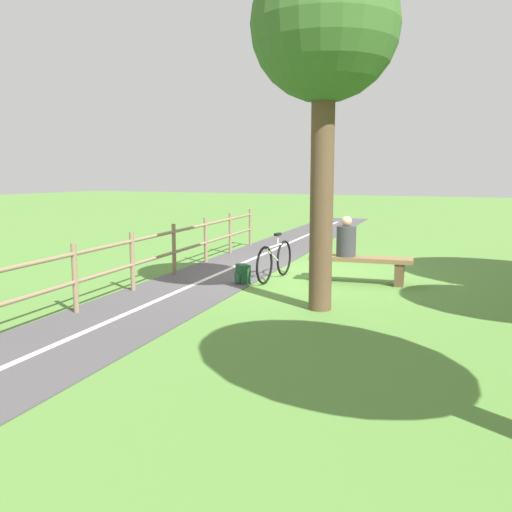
# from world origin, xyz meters

# --- Properties ---
(ground_plane) EXTENTS (80.00, 80.00, 0.00)m
(ground_plane) POSITION_xyz_m (0.00, 0.00, 0.00)
(ground_plane) COLOR #548438
(paved_path) EXTENTS (5.43, 36.02, 0.02)m
(paved_path) POSITION_xyz_m (1.24, 4.00, 0.01)
(paved_path) COLOR #4C494C
(paved_path) RESTS_ON ground_plane
(path_centre_line) EXTENTS (3.19, 31.86, 0.00)m
(path_centre_line) POSITION_xyz_m (1.24, 4.00, 0.02)
(path_centre_line) COLOR silver
(path_centre_line) RESTS_ON paved_path
(bench) EXTENTS (1.92, 0.64, 0.49)m
(bench) POSITION_xyz_m (-1.24, 0.25, 0.34)
(bench) COLOR brown
(bench) RESTS_ON ground_plane
(person_seated) EXTENTS (0.40, 0.40, 0.75)m
(person_seated) POSITION_xyz_m (-0.97, 0.28, 0.81)
(person_seated) COLOR #38383D
(person_seated) RESTS_ON bench
(bicycle) EXTENTS (0.08, 1.67, 0.89)m
(bicycle) POSITION_xyz_m (0.34, 0.60, 0.37)
(bicycle) COLOR black
(bicycle) RESTS_ON ground_plane
(backpack) EXTENTS (0.35, 0.34, 0.36)m
(backpack) POSITION_xyz_m (0.70, 1.25, 0.18)
(backpack) COLOR #1E4C2D
(backpack) RESTS_ON ground_plane
(fence_roadside) EXTENTS (1.22, 9.57, 1.03)m
(fence_roadside) POSITION_xyz_m (2.34, 1.03, 0.61)
(fence_roadside) COLOR #847051
(fence_roadside) RESTS_ON ground_plane
(tree_mid_field) EXTENTS (2.10, 2.10, 5.11)m
(tree_mid_field) POSITION_xyz_m (-1.19, 2.47, 3.97)
(tree_mid_field) COLOR brown
(tree_mid_field) RESTS_ON ground_plane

